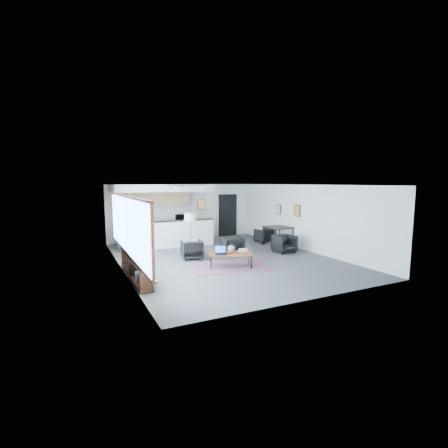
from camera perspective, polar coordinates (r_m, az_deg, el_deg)
name	(u,v)px	position (r m, az deg, el deg)	size (l,w,h in m)	color
room	(225,222)	(11.33, 0.14, 0.29)	(7.02, 9.02, 2.62)	#48484B
window	(127,227)	(9.40, -16.65, -0.52)	(0.10, 5.95, 1.66)	#8CBFFF
console	(136,267)	(9.50, -15.27, -7.34)	(0.35, 3.00, 0.80)	black
kitchenette	(163,213)	(14.37, -10.71, 1.97)	(4.20, 1.96, 2.60)	white
doorway	(227,215)	(16.31, 0.59, 1.66)	(1.10, 0.12, 2.15)	black
track_light	(187,186)	(13.05, -6.48, 6.58)	(1.60, 0.07, 0.15)	silver
wall_art_lower	(297,211)	(13.50, 12.74, 2.32)	(0.03, 0.38, 0.48)	black
wall_art_upper	(278,209)	(14.54, 9.54, 2.55)	(0.03, 0.34, 0.44)	black
kilim_rug	(231,266)	(10.50, 1.17, -7.48)	(2.77, 2.22, 0.01)	#683B51
coffee_table	(231,254)	(10.40, 1.18, -5.31)	(1.55, 1.21, 0.45)	brown
laptop	(221,252)	(10.24, -0.59, -4.89)	(0.42, 0.38, 0.26)	black
ceramic_pot	(231,249)	(10.43, 1.30, -4.38)	(0.25, 0.25, 0.25)	gray
book_stack	(243,250)	(10.62, 3.39, -4.64)	(0.30, 0.25, 0.09)	silver
coaster	(235,254)	(10.27, 1.86, -5.26)	(0.13, 0.13, 0.01)	#E5590C
armchair_left	(192,249)	(11.50, -5.66, -4.34)	(0.72, 0.67, 0.74)	black
armchair_right	(233,245)	(12.11, 1.53, -3.68)	(0.73, 0.69, 0.75)	black
floor_lamp	(190,219)	(12.09, -5.93, 0.94)	(0.59, 0.59, 1.55)	black
dining_table	(278,228)	(13.83, 9.44, -0.77)	(1.03, 1.03, 0.84)	black
dining_chair_near	(284,244)	(12.68, 10.57, -3.54)	(0.63, 0.59, 0.65)	black
dining_chair_far	(264,236)	(14.77, 7.01, -2.05)	(0.57, 0.53, 0.59)	black
microwave	(182,217)	(15.11, -7.39, 1.27)	(0.52, 0.29, 0.35)	black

